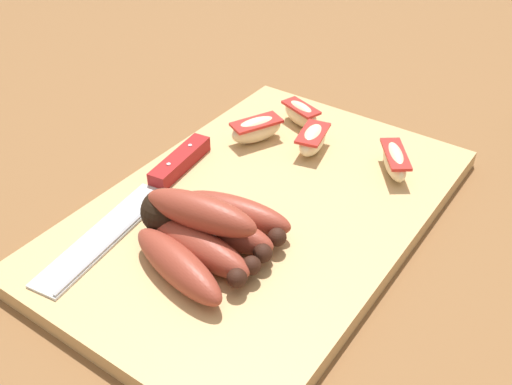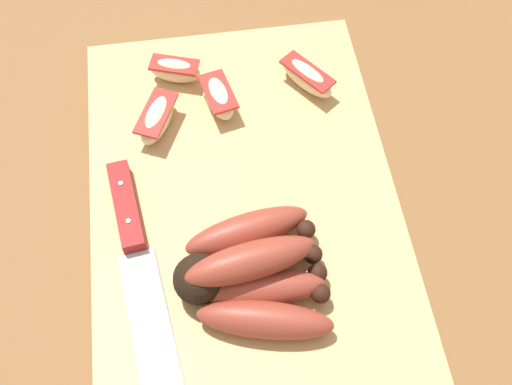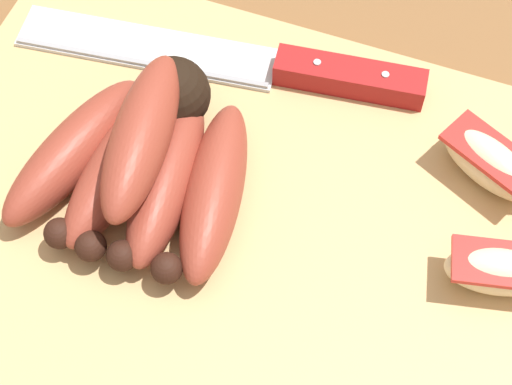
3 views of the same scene
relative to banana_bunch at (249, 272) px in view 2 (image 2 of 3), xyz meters
The scene contains 8 objects.
ground_plane 0.12m from the banana_bunch, 169.75° to the left, with size 6.00×6.00×0.00m, color brown.
cutting_board 0.10m from the banana_bunch, behind, with size 0.48×0.31×0.02m, color tan.
banana_bunch is the anchor object (origin of this frame).
chefs_knife 0.12m from the banana_bunch, 114.24° to the right, with size 0.28×0.06×0.02m.
apple_wedge_near 0.21m from the banana_bunch, 159.55° to the right, with size 0.07×0.05×0.03m.
apple_wedge_middle 0.27m from the banana_bunch, 169.45° to the right, with size 0.04×0.06×0.03m.
apple_wedge_far 0.25m from the banana_bunch, 157.04° to the left, with size 0.07×0.06×0.03m.
apple_wedge_extra 0.22m from the banana_bunch, behind, with size 0.07×0.04×0.03m.
Camera 2 is at (0.35, -0.05, 0.60)m, focal length 45.65 mm.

